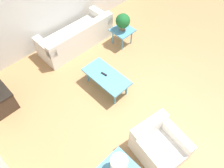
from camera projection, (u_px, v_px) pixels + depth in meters
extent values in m
plane|color=#A87A4C|center=(135.00, 95.00, 5.22)|extent=(14.00, 14.00, 0.00)
cube|color=silver|center=(76.00, 39.00, 6.20)|extent=(0.82, 2.13, 0.41)
cube|color=silver|center=(81.00, 33.00, 5.77)|extent=(0.20, 2.13, 0.32)
cube|color=silver|center=(101.00, 15.00, 6.37)|extent=(0.82, 0.20, 0.21)
cube|color=silver|center=(45.00, 47.00, 5.54)|extent=(0.82, 0.20, 0.21)
cube|color=silver|center=(159.00, 148.00, 4.20)|extent=(1.02, 0.93, 0.41)
cube|color=silver|center=(149.00, 126.00, 4.10)|extent=(0.33, 0.82, 0.30)
cube|color=silver|center=(148.00, 152.00, 3.85)|extent=(0.92, 0.30, 0.19)
cube|color=silver|center=(174.00, 133.00, 4.08)|extent=(0.92, 0.30, 0.19)
cube|color=teal|center=(106.00, 76.00, 5.05)|extent=(1.14, 0.57, 0.04)
cylinder|color=teal|center=(126.00, 89.00, 5.10)|extent=(0.05, 0.05, 0.40)
cylinder|color=teal|center=(99.00, 68.00, 5.52)|extent=(0.05, 0.05, 0.40)
cylinder|color=teal|center=(115.00, 98.00, 4.93)|extent=(0.05, 0.05, 0.40)
cylinder|color=teal|center=(88.00, 76.00, 5.35)|extent=(0.05, 0.05, 0.40)
cube|color=teal|center=(122.00, 30.00, 6.03)|extent=(0.55, 0.55, 0.04)
cylinder|color=teal|center=(131.00, 37.00, 6.22)|extent=(0.04, 0.04, 0.44)
cylinder|color=teal|center=(122.00, 31.00, 6.39)|extent=(0.04, 0.04, 0.44)
cylinder|color=teal|center=(122.00, 43.00, 6.06)|extent=(0.04, 0.04, 0.44)
cylinder|color=teal|center=(113.00, 37.00, 6.22)|extent=(0.04, 0.04, 0.44)
cylinder|color=teal|center=(118.00, 158.00, 4.07)|extent=(0.04, 0.04, 0.44)
cylinder|color=brown|center=(123.00, 28.00, 5.97)|extent=(0.15, 0.15, 0.12)
sphere|color=#195B28|center=(123.00, 21.00, 5.79)|extent=(0.39, 0.39, 0.39)
cylinder|color=#997F4C|center=(119.00, 167.00, 3.63)|extent=(0.11, 0.11, 0.18)
cylinder|color=beige|center=(119.00, 163.00, 3.48)|extent=(0.28, 0.28, 0.20)
cube|color=black|center=(104.00, 74.00, 5.06)|extent=(0.16, 0.06, 0.02)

